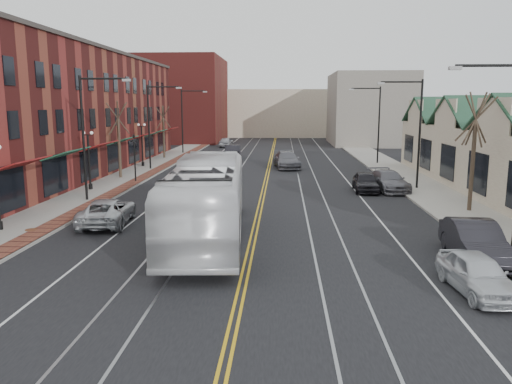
# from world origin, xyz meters

# --- Properties ---
(ground) EXTENTS (160.00, 160.00, 0.00)m
(ground) POSITION_xyz_m (0.00, 0.00, 0.00)
(ground) COLOR black
(ground) RESTS_ON ground
(sidewalk_left) EXTENTS (4.00, 120.00, 0.15)m
(sidewalk_left) POSITION_xyz_m (-12.00, 20.00, 0.07)
(sidewalk_left) COLOR gray
(sidewalk_left) RESTS_ON ground
(sidewalk_right) EXTENTS (4.00, 120.00, 0.15)m
(sidewalk_right) POSITION_xyz_m (12.00, 20.00, 0.07)
(sidewalk_right) COLOR gray
(sidewalk_right) RESTS_ON ground
(building_left) EXTENTS (10.00, 50.00, 11.00)m
(building_left) POSITION_xyz_m (-19.00, 27.00, 5.50)
(building_left) COLOR maroon
(building_left) RESTS_ON ground
(backdrop_left) EXTENTS (14.00, 18.00, 14.00)m
(backdrop_left) POSITION_xyz_m (-16.00, 70.00, 7.00)
(backdrop_left) COLOR maroon
(backdrop_left) RESTS_ON ground
(backdrop_mid) EXTENTS (22.00, 14.00, 9.00)m
(backdrop_mid) POSITION_xyz_m (0.00, 85.00, 4.50)
(backdrop_mid) COLOR #B7A48D
(backdrop_mid) RESTS_ON ground
(backdrop_right) EXTENTS (12.00, 16.00, 11.00)m
(backdrop_right) POSITION_xyz_m (15.00, 65.00, 5.50)
(backdrop_right) COLOR slate
(backdrop_right) RESTS_ON ground
(streetlight_l_1) EXTENTS (3.33, 0.25, 8.00)m
(streetlight_l_1) POSITION_xyz_m (-11.05, 16.00, 5.03)
(streetlight_l_1) COLOR black
(streetlight_l_1) RESTS_ON sidewalk_left
(streetlight_l_2) EXTENTS (3.33, 0.25, 8.00)m
(streetlight_l_2) POSITION_xyz_m (-11.05, 32.00, 5.03)
(streetlight_l_2) COLOR black
(streetlight_l_2) RESTS_ON sidewalk_left
(streetlight_l_3) EXTENTS (3.33, 0.25, 8.00)m
(streetlight_l_3) POSITION_xyz_m (-11.05, 48.00, 5.03)
(streetlight_l_3) COLOR black
(streetlight_l_3) RESTS_ON sidewalk_left
(streetlight_r_0) EXTENTS (3.33, 0.25, 8.00)m
(streetlight_r_0) POSITION_xyz_m (11.05, 6.00, 5.03)
(streetlight_r_0) COLOR black
(streetlight_r_0) RESTS_ON sidewalk_right
(streetlight_r_1) EXTENTS (3.33, 0.25, 8.00)m
(streetlight_r_1) POSITION_xyz_m (11.05, 22.00, 5.03)
(streetlight_r_1) COLOR black
(streetlight_r_1) RESTS_ON sidewalk_right
(streetlight_r_2) EXTENTS (3.33, 0.25, 8.00)m
(streetlight_r_2) POSITION_xyz_m (11.05, 38.00, 5.03)
(streetlight_r_2) COLOR black
(streetlight_r_2) RESTS_ON sidewalk_right
(lamppost_l_2) EXTENTS (0.84, 0.28, 4.27)m
(lamppost_l_2) POSITION_xyz_m (-12.80, 20.00, 2.20)
(lamppost_l_2) COLOR black
(lamppost_l_2) RESTS_ON sidewalk_left
(lamppost_l_3) EXTENTS (0.84, 0.28, 4.27)m
(lamppost_l_3) POSITION_xyz_m (-12.80, 34.00, 2.20)
(lamppost_l_3) COLOR black
(lamppost_l_3) RESTS_ON sidewalk_left
(tree_left_near) EXTENTS (1.78, 1.37, 6.48)m
(tree_left_near) POSITION_xyz_m (-12.50, 26.00, 3.51)
(tree_left_near) COLOR #382B21
(tree_left_near) RESTS_ON sidewalk_left
(tree_left_far) EXTENTS (1.66, 1.28, 6.02)m
(tree_left_far) POSITION_xyz_m (-12.50, 42.00, 3.28)
(tree_left_far) COLOR #382B21
(tree_left_far) RESTS_ON sidewalk_left
(tree_right_mid) EXTENTS (1.90, 1.46, 6.93)m
(tree_right_mid) POSITION_xyz_m (12.50, 14.00, 3.75)
(tree_right_mid) COLOR #382B21
(tree_right_mid) RESTS_ON sidewalk_right
(manhole_far) EXTENTS (0.60, 0.60, 0.02)m
(manhole_far) POSITION_xyz_m (-11.20, 8.00, 0.16)
(manhole_far) COLOR #592D19
(manhole_far) RESTS_ON sidewalk_left
(traffic_signal) EXTENTS (0.18, 0.15, 3.80)m
(traffic_signal) POSITION_xyz_m (-10.60, 24.00, 2.35)
(traffic_signal) COLOR black
(traffic_signal) RESTS_ON sidewalk_left
(transit_bus) EXTENTS (4.20, 13.84, 3.80)m
(transit_bus) POSITION_xyz_m (-2.19, 7.50, 1.90)
(transit_bus) COLOR white
(transit_bus) RESTS_ON ground
(parked_suv) EXTENTS (2.82, 5.27, 1.41)m
(parked_suv) POSITION_xyz_m (-7.97, 9.96, 0.70)
(parked_suv) COLOR silver
(parked_suv) RESTS_ON ground
(parked_car_a) EXTENTS (1.98, 4.15, 1.37)m
(parked_car_a) POSITION_xyz_m (8.06, 0.98, 0.69)
(parked_car_a) COLOR silver
(parked_car_a) RESTS_ON ground
(parked_car_b) EXTENTS (2.07, 5.10, 1.65)m
(parked_car_b) POSITION_xyz_m (9.30, 4.60, 0.82)
(parked_car_b) COLOR black
(parked_car_b) RESTS_ON ground
(parked_car_c) EXTENTS (2.80, 5.41, 1.50)m
(parked_car_c) POSITION_xyz_m (9.22, 21.31, 0.75)
(parked_car_c) COLOR slate
(parked_car_c) RESTS_ON ground
(parked_car_d) EXTENTS (1.91, 4.36, 1.46)m
(parked_car_d) POSITION_xyz_m (7.50, 20.92, 0.73)
(parked_car_d) COLOR black
(parked_car_d) RESTS_ON ground
(distant_car_left) EXTENTS (2.03, 5.03, 1.62)m
(distant_car_left) POSITION_xyz_m (-4.46, 42.59, 0.81)
(distant_car_left) COLOR black
(distant_car_left) RESTS_ON ground
(distant_car_right) EXTENTS (3.00, 5.93, 1.65)m
(distant_car_right) POSITION_xyz_m (1.78, 34.19, 0.82)
(distant_car_right) COLOR #5E5D64
(distant_car_right) RESTS_ON ground
(distant_car_far) EXTENTS (2.05, 4.45, 1.48)m
(distant_car_far) POSITION_xyz_m (-7.03, 58.20, 0.74)
(distant_car_far) COLOR #A8A8AF
(distant_car_far) RESTS_ON ground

